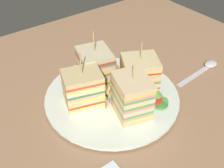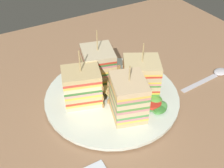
# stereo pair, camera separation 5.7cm
# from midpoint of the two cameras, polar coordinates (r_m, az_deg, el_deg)

# --- Properties ---
(ground_plane) EXTENTS (1.04, 0.86, 0.02)m
(ground_plane) POSITION_cam_midpoint_polar(r_m,az_deg,el_deg) (0.60, 2.70, -3.96)
(ground_plane) COLOR #A07554
(plate) EXTENTS (0.29, 0.29, 0.01)m
(plate) POSITION_cam_midpoint_polar(r_m,az_deg,el_deg) (0.59, 2.75, -2.76)
(plate) COLOR white
(plate) RESTS_ON ground_plane
(sandwich_wedge_0) EXTENTS (0.08, 0.09, 0.12)m
(sandwich_wedge_0) POSITION_cam_midpoint_polar(r_m,az_deg,el_deg) (0.52, 6.30, -3.11)
(sandwich_wedge_0) COLOR #DCB880
(sandwich_wedge_0) RESTS_ON plate
(sandwich_wedge_1) EXTENTS (0.10, 0.10, 0.12)m
(sandwich_wedge_1) POSITION_cam_midpoint_polar(r_m,az_deg,el_deg) (0.58, 8.96, 1.54)
(sandwich_wedge_1) COLOR beige
(sandwich_wedge_1) RESTS_ON plate
(sandwich_wedge_2) EXTENTS (0.08, 0.09, 0.13)m
(sandwich_wedge_2) POSITION_cam_midpoint_polar(r_m,az_deg,el_deg) (0.61, 0.07, 4.06)
(sandwich_wedge_2) COLOR #D4C57D
(sandwich_wedge_2) RESTS_ON plate
(sandwich_wedge_3) EXTENTS (0.09, 0.08, 0.12)m
(sandwich_wedge_3) POSITION_cam_midpoint_polar(r_m,az_deg,el_deg) (0.55, -3.48, -0.62)
(sandwich_wedge_3) COLOR beige
(sandwich_wedge_3) RESTS_ON plate
(chip_pile) EXTENTS (0.07, 0.08, 0.03)m
(chip_pile) POSITION_cam_midpoint_polar(r_m,az_deg,el_deg) (0.57, 3.90, -1.75)
(chip_pile) COLOR #E1B45C
(chip_pile) RESTS_ON plate
(salad_garnish) EXTENTS (0.06, 0.07, 0.01)m
(salad_garnish) POSITION_cam_midpoint_polar(r_m,az_deg,el_deg) (0.56, 12.25, -4.52)
(salad_garnish) COLOR #61AE42
(salad_garnish) RESTS_ON plate
(spoon) EXTENTS (0.15, 0.03, 0.01)m
(spoon) POSITION_cam_midpoint_polar(r_m,az_deg,el_deg) (0.72, 23.44, 1.83)
(spoon) COLOR silver
(spoon) RESTS_ON ground_plane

